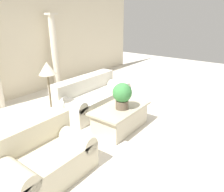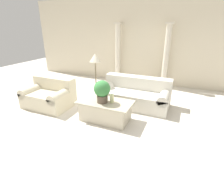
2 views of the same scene
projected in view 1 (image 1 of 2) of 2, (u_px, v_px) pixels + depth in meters
name	position (u px, v px, depth m)	size (l,w,h in m)	color
ground_plane	(110.00, 123.00, 4.81)	(16.00, 16.00, 0.00)	silver
wall_back	(20.00, 39.00, 5.98)	(10.00, 0.06, 3.20)	beige
sofa_long	(92.00, 97.00, 5.43)	(1.94, 0.94, 0.79)	beige
loveseat	(42.00, 156.00, 3.18)	(1.29, 0.94, 0.79)	beige
coffee_table	(120.00, 118.00, 4.51)	(1.30, 0.71, 0.49)	beige
potted_plant	(122.00, 95.00, 4.25)	(0.38, 0.38, 0.53)	brown
pillar_candle	(125.00, 100.00, 4.52)	(0.09, 0.09, 0.21)	beige
floor_lamp	(48.00, 74.00, 4.17)	(0.33, 0.33, 1.42)	brown
column_right	(54.00, 52.00, 6.62)	(0.27, 0.27, 2.28)	beige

